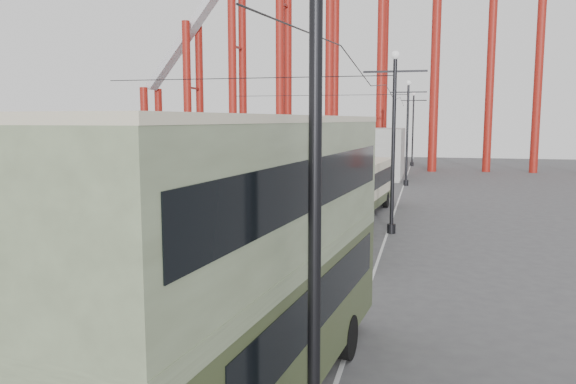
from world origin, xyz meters
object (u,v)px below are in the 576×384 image
(single_decker_cream, at_px, (360,185))
(pedestrian, at_px, (301,243))
(double_decker_bus, at_px, (249,250))
(single_decker_green, at_px, (335,213))

(single_decker_cream, height_order, pedestrian, single_decker_cream)
(double_decker_bus, height_order, pedestrian, double_decker_bus)
(double_decker_bus, relative_size, single_decker_cream, 1.07)
(double_decker_bus, height_order, single_decker_cream, double_decker_bus)
(single_decker_cream, bearing_deg, single_decker_green, -84.79)
(pedestrian, bearing_deg, single_decker_cream, -115.53)
(double_decker_bus, xyz_separation_m, single_decker_green, (-0.71, 15.34, -1.79))
(single_decker_cream, distance_m, pedestrian, 13.68)
(single_decker_green, relative_size, pedestrian, 4.97)
(single_decker_green, xyz_separation_m, single_decker_cream, (0.08, 9.48, 0.28))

